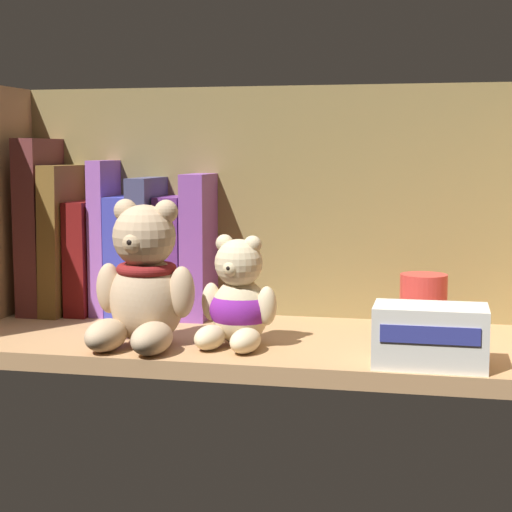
# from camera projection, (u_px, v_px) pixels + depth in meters

# --- Properties ---
(shelf_board) EXTENTS (0.71, 0.27, 0.02)m
(shelf_board) POSITION_uv_depth(u_px,v_px,m) (261.00, 345.00, 1.00)
(shelf_board) COLOR tan
(shelf_board) RESTS_ON ground
(shelf_back_panel) EXTENTS (0.73, 0.01, 0.32)m
(shelf_back_panel) POSITION_uv_depth(u_px,v_px,m) (283.00, 210.00, 1.12)
(shelf_back_panel) COLOR olive
(shelf_back_panel) RESTS_ON ground
(book_0) EXTENTS (0.03, 0.15, 0.23)m
(book_0) POSITION_uv_depth(u_px,v_px,m) (49.00, 225.00, 1.17)
(book_0) COLOR brown
(book_0) RESTS_ON shelf_board
(book_1) EXTENTS (0.03, 0.15, 0.20)m
(book_1) POSITION_uv_depth(u_px,v_px,m) (70.00, 238.00, 1.16)
(book_1) COLOR brown
(book_1) RESTS_ON shelf_board
(book_2) EXTENTS (0.03, 0.12, 0.15)m
(book_2) POSITION_uv_depth(u_px,v_px,m) (91.00, 256.00, 1.16)
(book_2) COLOR maroon
(book_2) RESTS_ON shelf_board
(book_3) EXTENTS (0.02, 0.10, 0.21)m
(book_3) POSITION_uv_depth(u_px,v_px,m) (109.00, 237.00, 1.15)
(book_3) COLOR #9858B6
(book_3) RESTS_ON shelf_board
(book_4) EXTENTS (0.04, 0.11, 0.16)m
(book_4) POSITION_uv_depth(u_px,v_px,m) (131.00, 254.00, 1.15)
(book_4) COLOR #393EB2
(book_4) RESTS_ON shelf_board
(book_5) EXTENTS (0.03, 0.15, 0.18)m
(book_5) POSITION_uv_depth(u_px,v_px,m) (154.00, 246.00, 1.14)
(book_5) COLOR #3F4167
(book_5) RESTS_ON shelf_board
(book_6) EXTENTS (0.03, 0.11, 0.16)m
(book_6) POSITION_uv_depth(u_px,v_px,m) (178.00, 256.00, 1.13)
(book_6) COLOR #5E2B76
(book_6) RESTS_ON shelf_board
(book_7) EXTENTS (0.03, 0.11, 0.19)m
(book_7) POSITION_uv_depth(u_px,v_px,m) (203.00, 245.00, 1.12)
(book_7) COLOR #80449C
(book_7) RESTS_ON shelf_board
(teddy_bear_larger) EXTENTS (0.12, 0.12, 0.16)m
(teddy_bear_larger) POSITION_uv_depth(u_px,v_px,m) (144.00, 284.00, 0.95)
(teddy_bear_larger) COLOR tan
(teddy_bear_larger) RESTS_ON shelf_board
(teddy_bear_smaller) EXTENTS (0.09, 0.10, 0.12)m
(teddy_bear_smaller) POSITION_uv_depth(u_px,v_px,m) (238.00, 302.00, 0.95)
(teddy_bear_smaller) COLOR beige
(teddy_bear_smaller) RESTS_ON shelf_board
(pillar_candle) EXTENTS (0.05, 0.05, 0.08)m
(pillar_candle) POSITION_uv_depth(u_px,v_px,m) (423.00, 307.00, 0.98)
(pillar_candle) COLOR #C63833
(pillar_candle) RESTS_ON shelf_board
(small_product_box) EXTENTS (0.11, 0.07, 0.06)m
(small_product_box) POSITION_uv_depth(u_px,v_px,m) (430.00, 336.00, 0.86)
(small_product_box) COLOR silver
(small_product_box) RESTS_ON shelf_board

